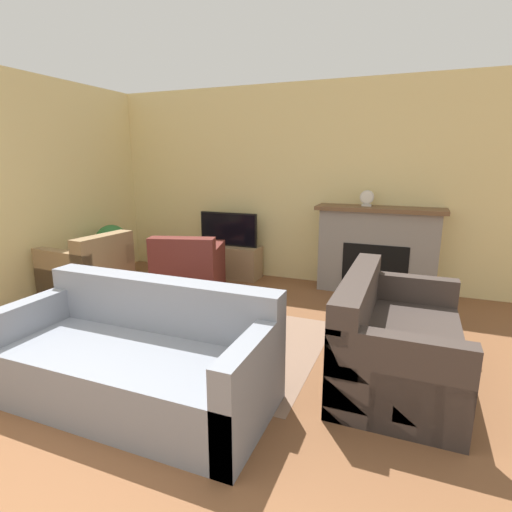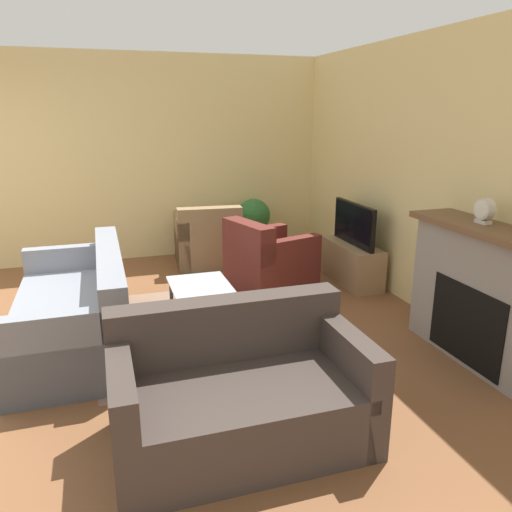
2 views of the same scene
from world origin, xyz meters
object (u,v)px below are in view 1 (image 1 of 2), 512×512
couch_sectional (138,361)px  potted_plant (112,246)px  tv (229,229)px  coffee_table (211,303)px  mantel_clock (367,198)px  armchair_accent (189,274)px  armchair_by_window (89,274)px  couch_loveseat (393,343)px

couch_sectional → potted_plant: bearing=134.1°
tv → coffee_table: (0.73, -1.94, -0.37)m
coffee_table → mantel_clock: (1.18, 2.01, 0.88)m
armchair_accent → tv: bearing=-109.8°
tv → coffee_table: tv is taller
armchair_by_window → coffee_table: (1.98, -0.47, 0.05)m
couch_sectional → coffee_table: size_ratio=2.05×
coffee_table → armchair_accent: bearing=131.0°
coffee_table → couch_sectional: bearing=-89.5°
armchair_by_window → mantel_clock: bearing=120.8°
couch_loveseat → coffee_table: bearing=85.6°
coffee_table → potted_plant: bearing=151.9°
couch_sectional → mantel_clock: (1.17, 3.13, 0.94)m
couch_sectional → mantel_clock: 3.47m
couch_sectional → coffee_table: 1.11m
potted_plant → mantel_clock: size_ratio=3.99×
couch_loveseat → armchair_accent: (-2.49, 1.04, 0.01)m
couch_sectional → armchair_by_window: (-1.99, 1.58, 0.01)m
tv → armchair_by_window: tv is taller
armchair_accent → couch_loveseat: bearing=140.7°
couch_sectional → armchair_by_window: 2.54m
armchair_accent → coffee_table: bearing=114.5°
armchair_by_window → mantel_clock: (3.16, 1.54, 0.93)m
couch_sectional → armchair_by_window: same height
couch_loveseat → armchair_by_window: same height
mantel_clock → tv: bearing=-177.8°
tv → mantel_clock: size_ratio=4.37×
couch_sectional → coffee_table: (-0.01, 1.11, 0.06)m
couch_loveseat → potted_plant: 4.13m
tv → potted_plant: tv is taller
couch_sectional → armchair_by_window: size_ratio=2.11×
coffee_table → mantel_clock: size_ratio=4.76×
couch_sectional → potted_plant: couch_sectional is taller
armchair_accent → coffee_table: size_ratio=1.05×
armchair_by_window → mantel_clock: mantel_clock is taller
couch_sectional → armchair_accent: (-0.80, 2.03, 0.01)m
coffee_table → tv: bearing=110.7°
armchair_by_window → coffee_table: size_ratio=0.97×
tv → potted_plant: size_ratio=1.09×
tv → coffee_table: 2.11m
potted_plant → tv: bearing=27.0°
coffee_table → potted_plant: (-2.21, 1.19, 0.15)m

